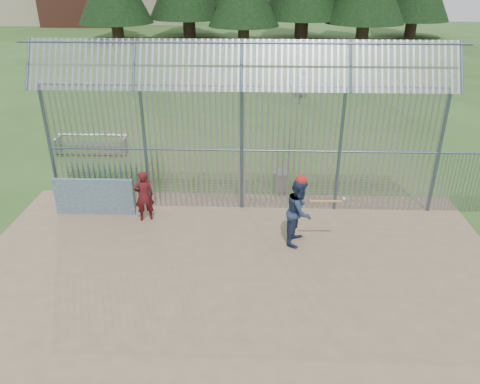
{
  "coord_description": "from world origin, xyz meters",
  "views": [
    {
      "loc": [
        0.44,
        -10.0,
        7.15
      ],
      "look_at": [
        0.0,
        2.0,
        1.3
      ],
      "focal_mm": 35.0,
      "sensor_mm": 36.0,
      "label": 1
    }
  ],
  "objects_px": {
    "dugout_wall": "(94,197)",
    "batter": "(299,211)",
    "trash_can": "(281,182)",
    "bleacher": "(92,144)",
    "onlooker": "(144,196)"
  },
  "relations": [
    {
      "from": "dugout_wall",
      "to": "onlooker",
      "type": "height_order",
      "value": "onlooker"
    },
    {
      "from": "batter",
      "to": "bleacher",
      "type": "height_order",
      "value": "batter"
    },
    {
      "from": "dugout_wall",
      "to": "onlooker",
      "type": "xyz_separation_m",
      "value": [
        1.66,
        -0.31,
        0.21
      ]
    },
    {
      "from": "trash_can",
      "to": "batter",
      "type": "bearing_deg",
      "value": -84.0
    },
    {
      "from": "onlooker",
      "to": "bleacher",
      "type": "bearing_deg",
      "value": -79.04
    },
    {
      "from": "trash_can",
      "to": "dugout_wall",
      "type": "bearing_deg",
      "value": -162.57
    },
    {
      "from": "dugout_wall",
      "to": "batter",
      "type": "bearing_deg",
      "value": -12.75
    },
    {
      "from": "trash_can",
      "to": "onlooker",
      "type": "bearing_deg",
      "value": -153.03
    },
    {
      "from": "batter",
      "to": "trash_can",
      "type": "distance_m",
      "value": 3.35
    },
    {
      "from": "dugout_wall",
      "to": "bleacher",
      "type": "bearing_deg",
      "value": 109.18
    },
    {
      "from": "trash_can",
      "to": "bleacher",
      "type": "relative_size",
      "value": 0.27
    },
    {
      "from": "batter",
      "to": "onlooker",
      "type": "distance_m",
      "value": 4.74
    },
    {
      "from": "bleacher",
      "to": "trash_can",
      "type": "bearing_deg",
      "value": -23.68
    },
    {
      "from": "batter",
      "to": "onlooker",
      "type": "xyz_separation_m",
      "value": [
        -4.61,
        1.11,
        -0.15
      ]
    },
    {
      "from": "batter",
      "to": "trash_can",
      "type": "relative_size",
      "value": 2.35
    }
  ]
}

